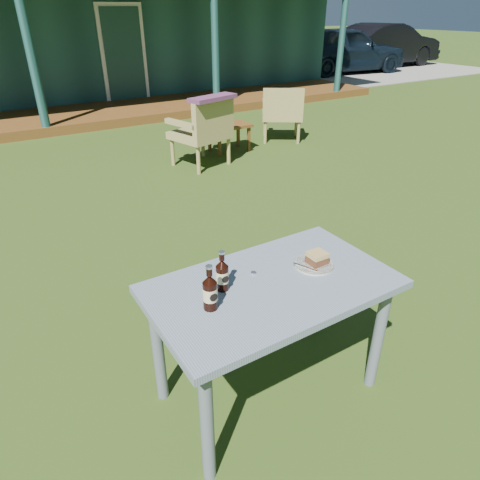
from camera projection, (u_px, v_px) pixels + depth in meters
ground at (159, 263)px, 3.61m from camera, size 80.00×80.00×0.00m
gravel_strip at (347, 70)px, 14.82m from camera, size 9.00×6.00×0.02m
car_near at (343, 49)px, 13.77m from camera, size 4.40×2.21×1.44m
car_far at (385, 45)px, 15.34m from camera, size 4.39×1.58×1.44m
cafe_table at (272, 300)px, 2.12m from camera, size 1.20×0.70×0.72m
plate at (314, 264)px, 2.21m from camera, size 0.20×0.20×0.01m
cake_slice at (317, 258)px, 2.19m from camera, size 0.09×0.09×0.06m
fork at (306, 267)px, 2.17m from camera, size 0.06×0.13×0.00m
cola_bottle_near at (222, 275)px, 1.99m from camera, size 0.06×0.06×0.21m
cola_bottle_far at (210, 292)px, 1.86m from camera, size 0.07×0.07×0.22m
bottle_cap at (253, 273)px, 2.15m from camera, size 0.03×0.03×0.01m
armchair_left at (204, 129)px, 5.59m from camera, size 0.80×0.77×0.89m
armchair_right at (282, 111)px, 6.71m from camera, size 0.84×0.83×0.84m
floral_throw at (213, 98)px, 5.28m from camera, size 0.69×0.39×0.05m
side_table at (229, 128)px, 6.27m from camera, size 0.60×0.40×0.40m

